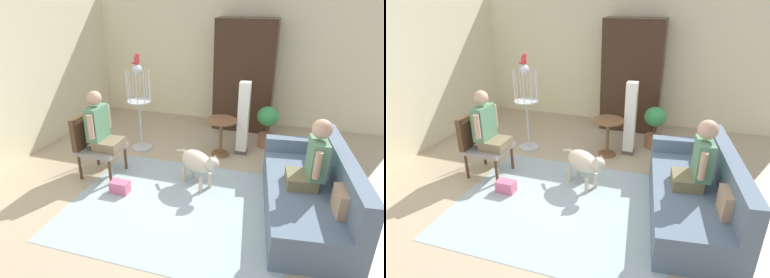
{
  "view_description": "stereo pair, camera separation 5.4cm",
  "coord_description": "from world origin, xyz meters",
  "views": [
    {
      "loc": [
        1.15,
        -3.65,
        2.56
      ],
      "look_at": [
        -0.05,
        0.26,
        0.76
      ],
      "focal_mm": 30.66,
      "sensor_mm": 36.0,
      "label": 1
    },
    {
      "loc": [
        1.2,
        -3.63,
        2.56
      ],
      "look_at": [
        -0.05,
        0.26,
        0.76
      ],
      "focal_mm": 30.66,
      "sensor_mm": 36.0,
      "label": 2
    }
  ],
  "objects": [
    {
      "name": "person_on_armchair",
      "position": [
        -1.44,
        0.22,
        0.81
      ],
      "size": [
        0.45,
        0.54,
        0.87
      ],
      "color": "#7B694C"
    },
    {
      "name": "column_lamp",
      "position": [
        0.44,
        1.6,
        0.63
      ],
      "size": [
        0.2,
        0.2,
        1.27
      ],
      "color": "#4C4742",
      "rests_on": "ground"
    },
    {
      "name": "person_on_couch",
      "position": [
        1.5,
        0.05,
        0.79
      ],
      "size": [
        0.46,
        0.55,
        0.85
      ],
      "color": "olive"
    },
    {
      "name": "potted_plant",
      "position": [
        0.83,
        1.99,
        0.45
      ],
      "size": [
        0.38,
        0.38,
        0.76
      ],
      "color": "#996047",
      "rests_on": "ground"
    },
    {
      "name": "couch",
      "position": [
        1.54,
        0.08,
        0.3
      ],
      "size": [
        1.19,
        2.19,
        0.87
      ],
      "color": "slate",
      "rests_on": "ground"
    },
    {
      "name": "parrot",
      "position": [
        -1.3,
        1.25,
        1.6
      ],
      "size": [
        0.17,
        0.1,
        0.19
      ],
      "color": "red",
      "rests_on": "bird_cage_stand"
    },
    {
      "name": "area_rug",
      "position": [
        -0.1,
        -0.25,
        0.0
      ],
      "size": [
        2.81,
        2.32,
        0.01
      ],
      "primitive_type": "cube",
      "color": "#9EB2B7",
      "rests_on": "ground"
    },
    {
      "name": "round_end_table",
      "position": [
        0.11,
        1.41,
        0.43
      ],
      "size": [
        0.53,
        0.53,
        0.65
      ],
      "color": "brown",
      "rests_on": "ground"
    },
    {
      "name": "bird_cage_stand",
      "position": [
        -1.31,
        1.25,
        0.8
      ],
      "size": [
        0.41,
        0.41,
        1.51
      ],
      "color": "silver",
      "rests_on": "ground"
    },
    {
      "name": "armchair",
      "position": [
        -1.6,
        0.22,
        0.55
      ],
      "size": [
        0.61,
        0.58,
        0.95
      ],
      "color": "#4C331E",
      "rests_on": "ground"
    },
    {
      "name": "handbag",
      "position": [
        -0.98,
        -0.18,
        0.09
      ],
      "size": [
        0.26,
        0.16,
        0.17
      ],
      "primitive_type": "cube",
      "color": "#D8668C",
      "rests_on": "ground"
    },
    {
      "name": "dog",
      "position": [
        0.02,
        0.33,
        0.38
      ],
      "size": [
        0.75,
        0.54,
        0.59
      ],
      "color": "beige",
      "rests_on": "ground"
    },
    {
      "name": "back_wall",
      "position": [
        0.0,
        3.24,
        1.34
      ],
      "size": [
        6.69,
        0.12,
        2.68
      ],
      "primitive_type": "cube",
      "color": "beige",
      "rests_on": "ground"
    },
    {
      "name": "ground_plane",
      "position": [
        0.0,
        0.0,
        0.0
      ],
      "size": [
        7.64,
        7.64,
        0.0
      ],
      "primitive_type": "plane",
      "color": "tan"
    },
    {
      "name": "left_wall",
      "position": [
        -3.11,
        0.3,
        1.34
      ],
      "size": [
        0.12,
        6.97,
        2.68
      ],
      "primitive_type": "cube",
      "color": "beige",
      "rests_on": "ground"
    },
    {
      "name": "armoire_cabinet",
      "position": [
        0.25,
        2.83,
        1.09
      ],
      "size": [
        1.15,
        0.56,
        2.18
      ],
      "primitive_type": "cube",
      "color": "#382316",
      "rests_on": "ground"
    }
  ]
}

